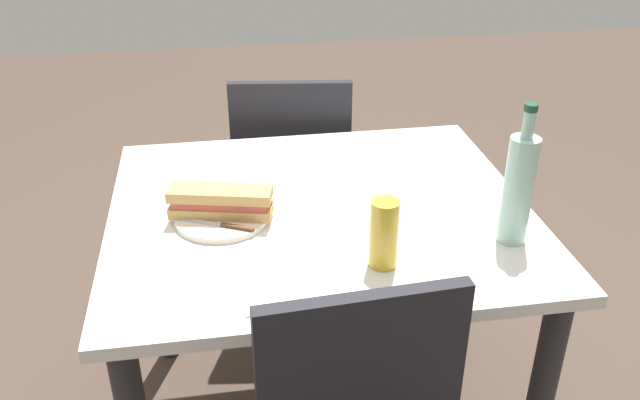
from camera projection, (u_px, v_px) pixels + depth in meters
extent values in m
cube|color=silver|center=(320.00, 213.00, 1.66)|extent=(1.01, 0.89, 0.03)
cylinder|color=#262628|center=(435.00, 241.00, 2.23)|extent=(0.06, 0.06, 0.70)
cylinder|color=#262628|center=(159.00, 265.00, 2.10)|extent=(0.06, 0.06, 0.70)
cube|color=black|center=(361.00, 385.00, 1.21)|extent=(0.38, 0.05, 0.40)
cube|color=black|center=(293.00, 175.00, 2.41)|extent=(0.45, 0.45, 0.02)
cube|color=black|center=(291.00, 142.00, 2.15)|extent=(0.38, 0.08, 0.40)
cylinder|color=black|center=(339.00, 207.00, 2.69)|extent=(0.04, 0.04, 0.45)
cylinder|color=black|center=(248.00, 208.00, 2.67)|extent=(0.04, 0.04, 0.45)
cylinder|color=black|center=(345.00, 257.00, 2.37)|extent=(0.04, 0.04, 0.45)
cylinder|color=black|center=(242.00, 259.00, 2.36)|extent=(0.04, 0.04, 0.45)
cylinder|color=silver|center=(222.00, 217.00, 1.59)|extent=(0.22, 0.22, 0.01)
cube|color=tan|center=(221.00, 210.00, 1.58)|extent=(0.25, 0.12, 0.02)
cube|color=#B74C3D|center=(221.00, 202.00, 1.57)|extent=(0.23, 0.11, 0.02)
cube|color=tan|center=(220.00, 194.00, 1.56)|extent=(0.25, 0.12, 0.02)
cube|color=silver|center=(201.00, 222.00, 1.55)|extent=(0.09, 0.06, 0.00)
cube|color=#59331E|center=(237.00, 227.00, 1.53)|extent=(0.08, 0.04, 0.01)
cylinder|color=#99C6B7|center=(518.00, 191.00, 1.46)|extent=(0.06, 0.06, 0.25)
cylinder|color=#99C6B7|center=(528.00, 125.00, 1.38)|extent=(0.03, 0.03, 0.06)
cylinder|color=#19472D|center=(531.00, 107.00, 1.37)|extent=(0.03, 0.03, 0.02)
cylinder|color=gold|center=(384.00, 234.00, 1.40)|extent=(0.06, 0.06, 0.15)
cube|color=white|center=(269.00, 288.00, 1.35)|extent=(0.17, 0.17, 0.00)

